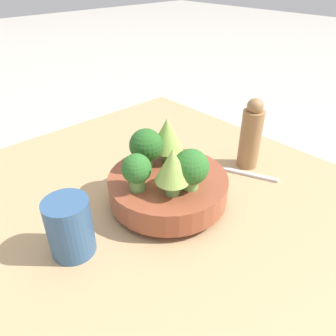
{
  "coord_description": "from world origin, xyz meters",
  "views": [
    {
      "loc": [
        -0.36,
        0.34,
        0.45
      ],
      "look_at": [
        0.02,
        -0.01,
        0.12
      ],
      "focal_mm": 35.0,
      "sensor_mm": 36.0,
      "label": 1
    }
  ],
  "objects_px": {
    "bowl": "(168,188)",
    "cup": "(70,227)",
    "pepper_mill": "(249,135)",
    "fork": "(235,171)"
  },
  "relations": [
    {
      "from": "bowl",
      "to": "cup",
      "type": "xyz_separation_m",
      "value": [
        0.01,
        0.2,
        0.02
      ]
    },
    {
      "from": "pepper_mill",
      "to": "fork",
      "type": "distance_m",
      "value": 0.09
    },
    {
      "from": "bowl",
      "to": "pepper_mill",
      "type": "bearing_deg",
      "value": -94.78
    },
    {
      "from": "pepper_mill",
      "to": "cup",
      "type": "bearing_deg",
      "value": 85.76
    },
    {
      "from": "cup",
      "to": "pepper_mill",
      "type": "xyz_separation_m",
      "value": [
        -0.03,
        -0.44,
        0.03
      ]
    },
    {
      "from": "cup",
      "to": "pepper_mill",
      "type": "distance_m",
      "value": 0.44
    },
    {
      "from": "bowl",
      "to": "cup",
      "type": "relative_size",
      "value": 2.26
    },
    {
      "from": "bowl",
      "to": "cup",
      "type": "distance_m",
      "value": 0.2
    },
    {
      "from": "cup",
      "to": "bowl",
      "type": "bearing_deg",
      "value": -93.61
    },
    {
      "from": "pepper_mill",
      "to": "fork",
      "type": "xyz_separation_m",
      "value": [
        -0.0,
        0.05,
        -0.08
      ]
    }
  ]
}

